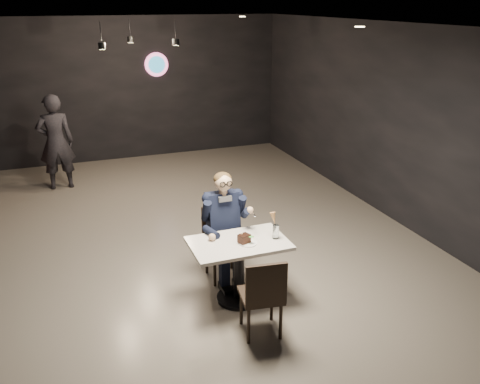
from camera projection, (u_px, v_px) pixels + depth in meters
name	position (u px, v px, depth m)	size (l,w,h in m)	color
floor	(174.00, 243.00, 7.36)	(9.00, 9.00, 0.00)	#6C645A
wall_sign	(156.00, 64.00, 10.82)	(0.50, 0.06, 0.50)	pink
pendant_lights	(136.00, 28.00, 8.08)	(1.40, 1.20, 0.36)	black
main_table	(239.00, 271.00, 5.85)	(1.10, 0.70, 0.75)	silver
chair_far	(223.00, 244.00, 6.30)	(0.42, 0.46, 0.92)	black
chair_near	(261.00, 294.00, 5.25)	(0.42, 0.46, 0.92)	black
seated_man	(223.00, 225.00, 6.21)	(0.60, 0.80, 1.44)	black
dessert_plate	(248.00, 243.00, 5.68)	(0.21, 0.21, 0.01)	white
cake_slice	(244.00, 239.00, 5.66)	(0.12, 0.10, 0.09)	black
mint_leaf	(251.00, 237.00, 5.63)	(0.06, 0.04, 0.01)	green
sundae_glass	(276.00, 232.00, 5.78)	(0.07, 0.07, 0.16)	silver
wafer_cone	(274.00, 218.00, 5.72)	(0.07, 0.07, 0.14)	#BD7E4D
passerby	(56.00, 142.00, 9.21)	(0.64, 0.42, 1.75)	black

